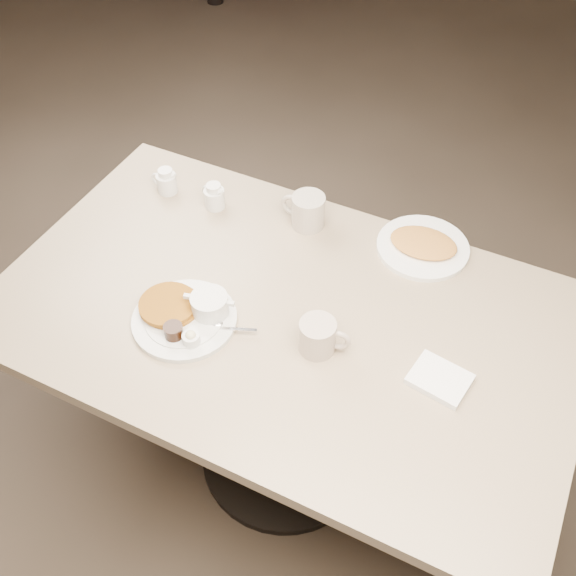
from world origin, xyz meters
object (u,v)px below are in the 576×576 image
at_px(coffee_mug_far, 307,211).
at_px(hash_plate, 423,246).
at_px(coffee_mug_near, 319,336).
at_px(diner_table, 285,351).
at_px(creamer_left, 166,181).
at_px(main_plate, 187,314).
at_px(creamer_right, 214,196).

height_order(coffee_mug_far, hash_plate, coffee_mug_far).
distance_m(coffee_mug_near, coffee_mug_far, 0.45).
relative_size(diner_table, hash_plate, 5.45).
bearing_deg(creamer_left, diner_table, -27.30).
height_order(main_plate, creamer_right, creamer_right).
distance_m(diner_table, main_plate, 0.31).
height_order(main_plate, coffee_mug_near, coffee_mug_near).
relative_size(coffee_mug_far, creamer_left, 1.50).
height_order(coffee_mug_far, creamer_left, coffee_mug_far).
bearing_deg(diner_table, main_plate, -147.64).
bearing_deg(coffee_mug_near, diner_table, 151.39).
height_order(coffee_mug_near, coffee_mug_far, coffee_mug_far).
height_order(creamer_right, hash_plate, creamer_right).
height_order(creamer_left, hash_plate, creamer_left).
xyz_separation_m(main_plate, creamer_right, (-0.16, 0.41, 0.01)).
bearing_deg(creamer_left, hash_plate, 7.23).
relative_size(coffee_mug_near, creamer_left, 1.46).
relative_size(main_plate, creamer_left, 3.73).
bearing_deg(main_plate, coffee_mug_far, 75.76).
bearing_deg(creamer_left, coffee_mug_near, -27.55).
relative_size(diner_table, main_plate, 4.31).
distance_m(main_plate, coffee_mug_near, 0.34).
relative_size(coffee_mug_far, creamer_right, 1.57).
distance_m(coffee_mug_far, creamer_left, 0.45).
height_order(diner_table, coffee_mug_near, coffee_mug_near).
bearing_deg(hash_plate, coffee_mug_far, -171.98).
relative_size(creamer_right, hash_plate, 0.32).
relative_size(main_plate, coffee_mug_near, 2.56).
xyz_separation_m(main_plate, coffee_mug_far, (0.12, 0.46, 0.03)).
bearing_deg(creamer_right, main_plate, -68.50).
height_order(diner_table, coffee_mug_far, coffee_mug_far).
bearing_deg(hash_plate, main_plate, -131.69).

